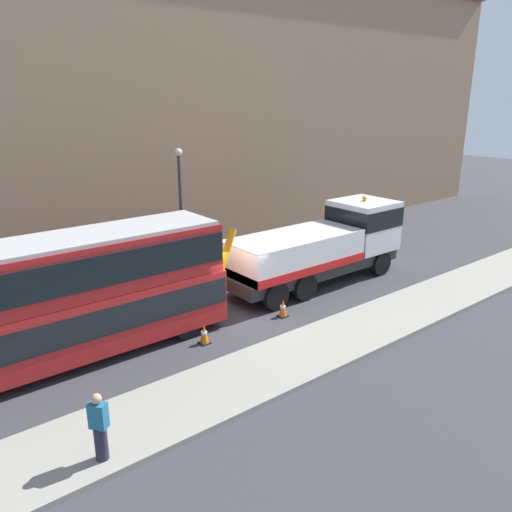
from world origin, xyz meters
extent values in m
plane|color=#38383D|center=(0.00, 0.00, 0.00)|extent=(120.00, 120.00, 0.00)
cube|color=gray|center=(0.00, -4.20, 0.07)|extent=(60.00, 2.80, 0.15)
cube|color=#9E7A5B|center=(0.00, 8.46, 8.00)|extent=(60.00, 1.20, 16.00)
cube|color=#2D2D2D|center=(5.12, 0.35, 0.85)|extent=(9.01, 2.24, 0.55)
cube|color=silver|center=(8.32, 0.36, 2.28)|extent=(2.61, 2.61, 2.30)
cube|color=black|center=(8.32, 0.36, 2.73)|extent=(2.64, 2.64, 0.90)
cube|color=silver|center=(3.82, 0.35, 1.83)|extent=(6.11, 2.62, 1.40)
cube|color=red|center=(3.82, 0.35, 1.31)|extent=(6.11, 2.67, 0.36)
cylinder|color=#B79914|center=(0.11, 0.33, 2.13)|extent=(1.23, 0.28, 2.52)
sphere|color=orange|center=(8.32, 0.36, 3.55)|extent=(0.24, 0.24, 0.24)
cylinder|color=black|center=(8.42, 1.47, 0.58)|extent=(1.16, 0.34, 1.16)
cylinder|color=black|center=(8.43, -0.75, 0.58)|extent=(1.16, 0.34, 1.16)
cylinder|color=black|center=(3.42, 1.45, 0.58)|extent=(1.16, 0.34, 1.16)
cylinder|color=black|center=(3.43, -0.77, 0.58)|extent=(1.16, 0.34, 1.16)
cylinder|color=black|center=(1.82, 1.45, 0.58)|extent=(1.16, 0.34, 1.16)
cylinder|color=black|center=(1.83, -0.77, 0.58)|extent=(1.16, 0.34, 1.16)
cube|color=#AD1E1E|center=(-6.12, 0.35, 1.29)|extent=(11.01, 2.54, 1.90)
cube|color=#AD1E1E|center=(-6.12, 0.35, 3.09)|extent=(10.79, 2.44, 1.70)
cube|color=black|center=(-6.12, 0.35, 1.54)|extent=(10.90, 2.59, 0.90)
cube|color=black|center=(-6.12, 0.35, 3.19)|extent=(10.68, 2.59, 1.00)
cube|color=#B2B2B2|center=(-6.12, 0.35, 4.00)|extent=(10.57, 2.34, 0.12)
cube|color=yellow|center=(-0.60, 0.37, 2.54)|extent=(0.07, 1.50, 0.44)
cylinder|color=black|center=(-2.23, 1.44, 0.52)|extent=(1.04, 0.30, 1.04)
cylinder|color=black|center=(-2.22, -0.72, 0.52)|extent=(1.04, 0.30, 1.04)
cylinder|color=#232333|center=(-7.10, -5.00, 0.57)|extent=(0.42, 0.42, 0.85)
cube|color=#1E6084|center=(-7.10, -5.00, 1.31)|extent=(0.45, 0.48, 0.62)
sphere|color=tan|center=(-7.10, -5.00, 1.74)|extent=(0.24, 0.24, 0.24)
cone|color=orange|center=(-1.97, -1.42, 0.36)|extent=(0.32, 0.32, 0.72)
cylinder|color=white|center=(-1.97, -1.42, 0.40)|extent=(0.21, 0.21, 0.10)
cube|color=black|center=(-1.97, -1.42, 0.02)|extent=(0.36, 0.36, 0.04)
cone|color=orange|center=(1.63, -1.44, 0.36)|extent=(0.32, 0.32, 0.72)
cylinder|color=white|center=(1.63, -1.44, 0.40)|extent=(0.21, 0.21, 0.10)
cube|color=black|center=(1.63, -1.44, 0.02)|extent=(0.36, 0.36, 0.04)
cylinder|color=#38383D|center=(1.77, 6.26, 2.75)|extent=(0.16, 0.16, 5.50)
sphere|color=#EAE5C6|center=(1.77, 6.26, 5.65)|extent=(0.36, 0.36, 0.36)
camera|label=1|loc=(-10.38, -14.81, 8.16)|focal=35.37mm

